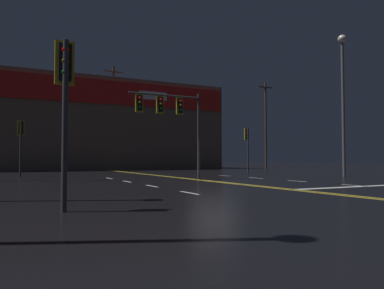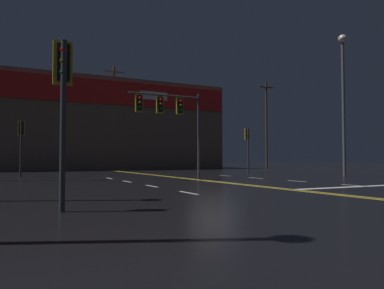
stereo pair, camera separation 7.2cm
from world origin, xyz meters
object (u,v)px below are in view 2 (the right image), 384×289
Objects in this scene: traffic_signal_median at (169,111)px; traffic_signal_corner_northeast at (248,140)px; traffic_signal_corner_northwest at (21,135)px; traffic_signal_corner_southwest at (63,85)px; streetlight_near_right at (343,86)px.

traffic_signal_median reaches higher than traffic_signal_corner_northeast.
traffic_signal_corner_northwest is 17.70m from traffic_signal_corner_southwest.
traffic_signal_median is 12.28m from streetlight_near_right.
traffic_signal_median is 10.24m from traffic_signal_corner_northwest.
traffic_signal_median is at bearing -146.54° from traffic_signal_corner_northeast.
traffic_signal_median is 11.99m from traffic_signal_corner_northeast.
traffic_signal_corner_northwest is (-7.32, 7.06, -1.20)m from traffic_signal_median.
traffic_signal_corner_southwest reaches higher than traffic_signal_corner_northeast.
traffic_signal_median is 0.52× the size of streetlight_near_right.
streetlight_near_right is at bearing -7.77° from traffic_signal_median.
streetlight_near_right is (19.30, -8.69, 3.39)m from traffic_signal_corner_northwest.
streetlight_near_right is (19.07, 9.01, 3.28)m from traffic_signal_corner_southwest.
traffic_signal_median is at bearing -43.93° from traffic_signal_corner_northwest.
traffic_signal_corner_northeast is at bearing -1.59° from traffic_signal_corner_northwest.
traffic_signal_corner_northwest is 21.43m from streetlight_near_right.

